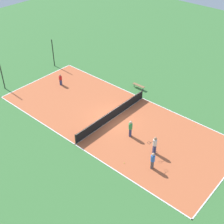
# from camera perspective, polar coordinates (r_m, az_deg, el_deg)

# --- Properties ---
(ground_plane) EXTENTS (80.00, 80.00, 0.00)m
(ground_plane) POSITION_cam_1_polar(r_m,az_deg,el_deg) (31.72, 0.00, -1.32)
(ground_plane) COLOR #3D7538
(court_surface) EXTENTS (10.39, 24.22, 0.02)m
(court_surface) POSITION_cam_1_polar(r_m,az_deg,el_deg) (31.72, 0.00, -1.30)
(court_surface) COLOR #C66038
(court_surface) RESTS_ON ground_plane
(tennis_net) EXTENTS (10.19, 0.10, 1.11)m
(tennis_net) POSITION_cam_1_polar(r_m,az_deg,el_deg) (31.37, 0.00, -0.47)
(tennis_net) COLOR black
(tennis_net) RESTS_ON court_surface
(bench) EXTENTS (0.36, 1.58, 0.45)m
(bench) POSITION_cam_1_polar(r_m,az_deg,el_deg) (36.57, 4.89, 4.83)
(bench) COLOR olive
(bench) RESTS_ON ground_plane
(player_near_blue) EXTENTS (0.99, 0.56, 1.67)m
(player_near_blue) POSITION_cam_1_polar(r_m,az_deg,el_deg) (26.15, 7.47, -8.62)
(player_near_blue) COLOR #4C4C51
(player_near_blue) RESTS_ON court_surface
(player_coach_red) EXTENTS (0.47, 0.47, 1.37)m
(player_coach_red) POSITION_cam_1_polar(r_m,az_deg,el_deg) (37.45, -9.40, 5.96)
(player_coach_red) COLOR navy
(player_coach_red) RESTS_ON court_surface
(player_far_green) EXTENTS (0.47, 0.47, 1.75)m
(player_far_green) POSITION_cam_1_polar(r_m,az_deg,el_deg) (29.05, 3.40, -2.86)
(player_far_green) COLOR navy
(player_far_green) RESTS_ON court_surface
(player_far_white) EXTENTS (0.98, 0.70, 1.80)m
(player_far_white) POSITION_cam_1_polar(r_m,az_deg,el_deg) (27.46, 7.82, -5.81)
(player_far_white) COLOR navy
(player_far_white) RESTS_ON court_surface
(tennis_ball_near_net) EXTENTS (0.07, 0.07, 0.07)m
(tennis_ball_near_net) POSITION_cam_1_polar(r_m,az_deg,el_deg) (26.99, 2.26, -9.29)
(tennis_ball_near_net) COLOR #CCE033
(tennis_ball_near_net) RESTS_ON court_surface
(tennis_ball_midcourt) EXTENTS (0.07, 0.07, 0.07)m
(tennis_ball_midcourt) POSITION_cam_1_polar(r_m,az_deg,el_deg) (31.85, 14.85, -2.43)
(tennis_ball_midcourt) COLOR #CCE033
(tennis_ball_midcourt) RESTS_ON court_surface
(tennis_ball_left_sideline) EXTENTS (0.07, 0.07, 0.07)m
(tennis_ball_left_sideline) POSITION_cam_1_polar(r_m,az_deg,el_deg) (32.02, -3.30, -0.85)
(tennis_ball_left_sideline) COLOR #CCE033
(tennis_ball_left_sideline) RESTS_ON court_surface
(fence_post_back_left) EXTENTS (0.12, 0.12, 3.67)m
(fence_post_back_left) POSITION_cam_1_polar(r_m,az_deg,el_deg) (37.87, -19.49, 6.46)
(fence_post_back_left) COLOR black
(fence_post_back_left) RESTS_ON ground_plane
(fence_post_back_right) EXTENTS (0.12, 0.12, 3.67)m
(fence_post_back_right) POSITION_cam_1_polar(r_m,az_deg,el_deg) (41.48, -10.72, 10.55)
(fence_post_back_right) COLOR black
(fence_post_back_right) RESTS_ON ground_plane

